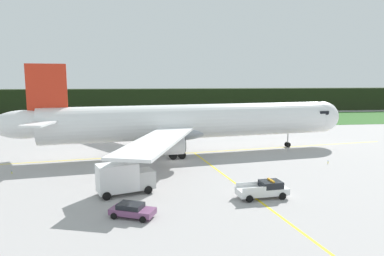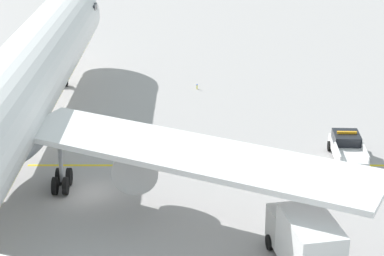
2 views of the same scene
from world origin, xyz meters
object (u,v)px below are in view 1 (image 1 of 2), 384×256
(ops_pickup_truck, at_px, (264,189))
(catering_truck, at_px, (124,178))
(staff_car, at_px, (132,210))
(airliner, at_px, (188,122))

(ops_pickup_truck, bearing_deg, catering_truck, 168.41)
(ops_pickup_truck, distance_m, staff_car, 14.29)
(airliner, distance_m, ops_pickup_truck, 24.19)
(catering_truck, distance_m, staff_car, 6.93)
(ops_pickup_truck, height_order, staff_car, ops_pickup_truck)
(ops_pickup_truck, distance_m, catering_truck, 15.32)
(catering_truck, xyz_separation_m, staff_car, (1.17, -6.74, -1.12))
(ops_pickup_truck, bearing_deg, staff_car, -165.15)
(airliner, relative_size, staff_car, 13.13)
(staff_car, bearing_deg, catering_truck, 99.86)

